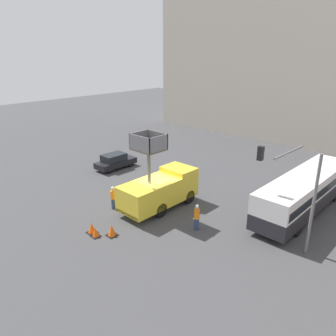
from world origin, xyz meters
TOP-DOWN VIEW (x-y plane):
  - ground_plane at (0.00, 0.00)m, footprint 120.00×120.00m
  - building_backdrop_far at (0.00, 28.23)m, footprint 44.00×10.00m
  - utility_truck at (0.04, 0.23)m, footprint 2.51×6.36m
  - city_bus at (8.21, 7.09)m, footprint 2.60×11.66m
  - traffic_light_pole at (9.23, 2.10)m, footprint 3.83×3.57m
  - road_worker_near_truck at (-2.36, -2.35)m, footprint 0.38×0.38m
  - road_worker_directing at (4.15, -0.42)m, footprint 0.38×0.38m
  - traffic_cone_near_truck at (0.64, -4.80)m, footprint 0.67×0.67m
  - traffic_cone_mid_road at (-0.59, -5.50)m, footprint 0.64×0.64m
  - traffic_cone_far_side at (-0.01, -5.60)m, footprint 0.56×0.56m
  - parked_car_curbside at (-9.47, 3.36)m, footprint 1.73×4.24m

SIDE VIEW (x-z plane):
  - ground_plane at x=0.00m, z-range 0.00..0.00m
  - traffic_cone_far_side at x=-0.01m, z-range -0.02..0.62m
  - traffic_cone_mid_road at x=-0.59m, z-range -0.02..0.71m
  - traffic_cone_near_truck at x=0.64m, z-range -0.02..0.74m
  - parked_car_curbside at x=-9.47m, z-range 0.00..1.54m
  - road_worker_near_truck at x=-2.36m, z-range 0.00..1.81m
  - road_worker_directing at x=4.15m, z-range 0.00..1.84m
  - utility_truck at x=0.04m, z-range -1.44..4.54m
  - city_bus at x=8.21m, z-range 0.27..3.17m
  - traffic_light_pole at x=9.23m, z-range 1.10..7.23m
  - building_backdrop_far at x=0.00m, z-range 0.00..20.17m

